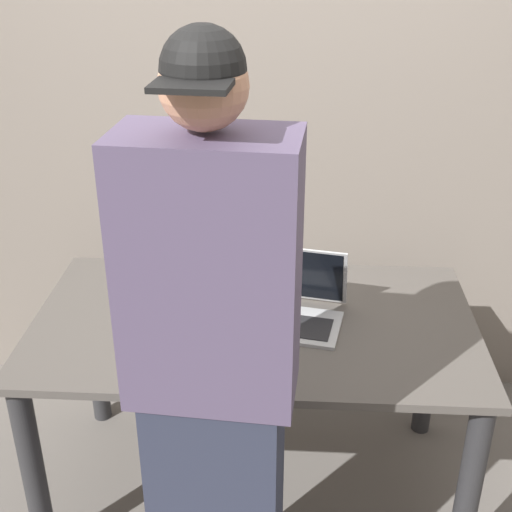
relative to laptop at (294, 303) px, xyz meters
The scene contains 7 objects.
ground_plane 0.84m from the laptop, 168.71° to the right, with size 8.00×8.00×0.00m, color slate.
desk 0.24m from the laptop, 168.71° to the right, with size 1.54×0.87×0.77m.
laptop is the anchor object (origin of this frame).
beer_bottle_amber 0.56m from the laptop, behind, with size 0.07×0.07×0.26m.
beer_bottle_green 0.43m from the laptop, behind, with size 0.06×0.06×0.28m.
person_figure 0.70m from the laptop, 106.84° to the right, with size 0.43×0.30×1.86m.
back_wall 0.90m from the laptop, 100.36° to the left, with size 6.00×0.10×2.60m, color gray.
Camera 1 is at (0.13, -2.04, 2.06)m, focal length 48.30 mm.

